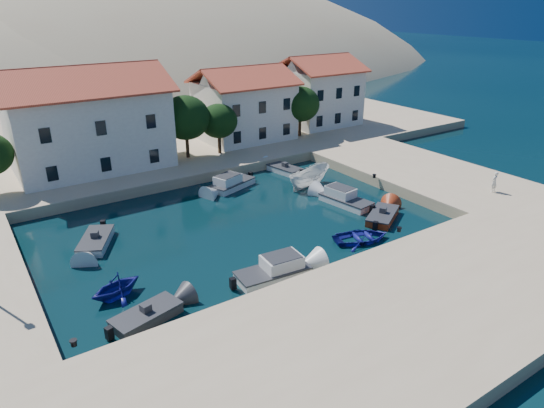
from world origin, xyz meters
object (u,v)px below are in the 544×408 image
Objects in this scene: cabin_cruiser_south at (273,272)px; cabin_cruiser_east at (346,199)px; building_left at (87,117)px; building_mid at (244,102)px; boat_east at (309,186)px; pedestrian at (494,182)px; rowboat_south at (361,241)px; building_right at (319,89)px.

cabin_cruiser_south is 13.52m from cabin_cruiser_east.
building_left is 1.40× the size of building_mid.
building_left is 2.86× the size of boat_east.
cabin_cruiser_east is 12.77m from pedestrian.
rowboat_south is (8.26, 0.70, -0.48)m from cabin_cruiser_south.
boat_east is at bearing -1.51° from rowboat_south.
pedestrian is (22.70, -0.20, 1.42)m from cabin_cruiser_south.
boat_east is (-14.07, -16.31, -5.47)m from building_right.
pedestrian is at bearing -149.87° from boat_east.
cabin_cruiser_east is at bearing -51.16° from building_left.
building_right reaches higher than rowboat_south.
building_mid is 28.78m from pedestrian.
cabin_cruiser_east is at bearing 33.46° from cabin_cruiser_south.
building_right reaches higher than building_mid.
building_left is 26.91m from cabin_cruiser_south.
cabin_cruiser_south is at bearing 109.60° from cabin_cruiser_east.
cabin_cruiser_south is 16.81m from boat_east.
cabin_cruiser_east is (3.63, 5.74, 0.48)m from rowboat_south.
building_mid is 27.50m from rowboat_south.
cabin_cruiser_south reaches higher than boat_east.
building_left is 18.04m from building_mid.
pedestrian is at bearing -72.46° from building_mid.
building_right is at bearing -105.56° from pedestrian.
building_right reaches higher than pedestrian.
cabin_cruiser_south is at bearing -117.50° from building_mid.
rowboat_south is at bearing -64.36° from building_left.
rowboat_south is (-17.83, -27.36, -5.47)m from building_right.
building_right is at bearing 4.76° from building_mid.
building_left is 37.60m from pedestrian.
building_mid is 1.11× the size of building_right.
building_right is 1.84× the size of boat_east.
boat_east is at bearing -10.30° from cabin_cruiser_east.
pedestrian is at bearing -96.83° from building_right.
cabin_cruiser_south and cabin_cruiser_east have the same top height.
cabin_cruiser_east reaches higher than rowboat_south.
cabin_cruiser_south is (-26.08, -28.06, -5.00)m from building_right.
pedestrian reaches higher than boat_east.
building_right is 1.91× the size of cabin_cruiser_east.
boat_east reaches higher than rowboat_south.
building_right is 2.26× the size of rowboat_south.
building_mid is at bearing 3.18° from building_left.
cabin_cruiser_south is (-14.08, -27.06, -4.75)m from building_mid.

